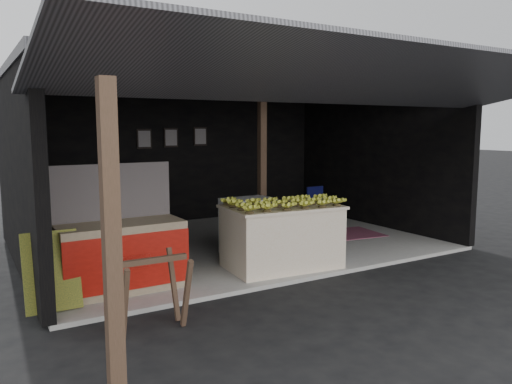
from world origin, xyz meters
TOP-DOWN VIEW (x-y plane):
  - ground at (0.00, 0.00)m, footprint 80.00×80.00m
  - concrete_slab at (0.00, 2.50)m, footprint 7.00×5.00m
  - shophouse at (0.00, 2.82)m, footprint 7.40×7.29m
  - banana_table at (-0.12, 0.63)m, footprint 1.77×1.18m
  - banana_pile at (-0.12, 0.63)m, footprint 1.64×1.07m
  - white_crate at (-0.13, 1.64)m, footprint 0.85×0.60m
  - neighbor_stall at (-2.49, 0.82)m, footprint 1.58×0.73m
  - green_signboard at (-3.38, 0.48)m, footprint 0.61×0.27m
  - sawhorse at (-2.56, -0.53)m, footprint 0.81×0.70m
  - water_barrel at (0.65, 0.74)m, footprint 0.35×0.35m
  - plastic_chair at (2.12, 2.66)m, footprint 0.41×0.41m
  - magenta_rug at (2.17, 1.94)m, footprint 1.61×1.18m
  - picture_frames at (-0.17, 4.89)m, footprint 1.62×0.04m

SIDE VIEW (x-z plane):
  - ground at x=0.00m, z-range 0.00..0.00m
  - concrete_slab at x=0.00m, z-range 0.00..0.06m
  - magenta_rug at x=2.17m, z-range 0.06..0.07m
  - water_barrel at x=0.65m, z-range 0.06..0.57m
  - sawhorse at x=-2.56m, z-range 0.10..0.90m
  - green_signboard at x=-3.38m, z-range 0.07..0.97m
  - white_crate at x=-0.13m, z-range 0.06..0.98m
  - banana_table at x=-0.12m, z-range 0.06..1.00m
  - neighbor_stall at x=-2.49m, z-range -0.26..1.36m
  - plastic_chair at x=2.12m, z-range 0.14..1.01m
  - banana_pile at x=-0.12m, z-range 1.00..1.18m
  - picture_frames at x=-0.17m, z-range 1.70..2.16m
  - shophouse at x=0.00m, z-range 0.59..3.61m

